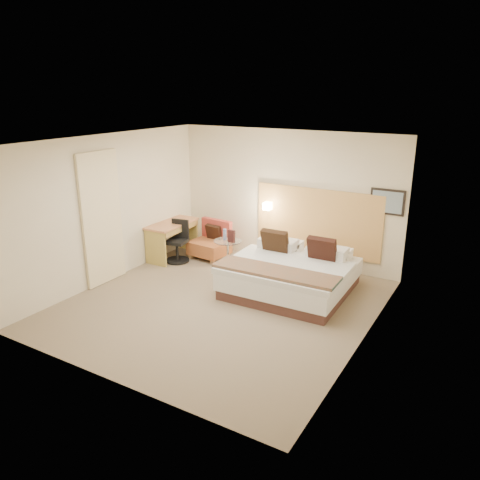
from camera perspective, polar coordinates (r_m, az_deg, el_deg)
The scene contains 19 objects.
floor at distance 7.94m, azimuth -2.39°, elevation -7.89°, with size 4.80×5.00×0.02m, color #796852.
ceiling at distance 7.18m, azimuth -2.67°, elevation 12.02°, with size 4.80×5.00×0.02m, color white.
wall_back at distance 9.58m, azimuth 5.66°, elevation 5.23°, with size 4.80×0.02×2.70m, color beige.
wall_front at distance 5.63m, azimuth -16.53°, elevation -4.77°, with size 4.80×0.02×2.70m, color beige.
wall_left at distance 8.95m, azimuth -15.64°, elevation 3.72°, with size 0.02×5.00×2.70m, color beige.
wall_right at distance 6.52m, azimuth 15.59°, elevation -1.54°, with size 0.02×5.00×2.70m, color beige.
headboard_panel at distance 9.38m, azimuth 9.36°, elevation 2.28°, with size 2.60×0.04×1.30m, color tan.
art_frame at distance 8.89m, azimuth 17.52°, elevation 4.46°, with size 0.62×0.03×0.47m, color black.
art_canvas at distance 8.87m, azimuth 17.49°, elevation 4.44°, with size 0.54×0.01×0.39m, color gray.
lamp_arm at distance 9.70m, azimuth 3.52°, elevation 4.23°, with size 0.02×0.02×0.12m, color silver.
lamp_shade at distance 9.65m, azimuth 3.36°, elevation 4.15°, with size 0.15×0.15×0.15m, color #F7E6C1.
curtain at distance 8.78m, azimuth -16.50°, elevation 2.50°, with size 0.06×0.90×2.42m, color beige.
bottle_a at distance 9.18m, azimuth -1.87°, elevation 0.69°, with size 0.07×0.07×0.22m, color #8194C7.
menu_folder at distance 9.02m, azimuth -1.05°, elevation 0.46°, with size 0.14×0.06×0.24m, color #381717.
bed at distance 8.36m, azimuth 6.26°, elevation -4.09°, with size 2.12×2.05×1.01m.
lounge_chair at distance 9.98m, azimuth -3.55°, elevation -0.37°, with size 0.79×0.71×0.79m.
side_table at distance 9.24m, azimuth -1.50°, elevation -1.68°, with size 0.58×0.58×0.61m.
desk at distance 9.98m, azimuth -8.18°, elevation 1.21°, with size 0.59×1.24×0.77m.
desk_chair at distance 9.81m, azimuth -7.57°, elevation -0.58°, with size 0.56×0.56×0.86m.
Camera 1 is at (3.89, -5.99, 3.46)m, focal length 35.00 mm.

